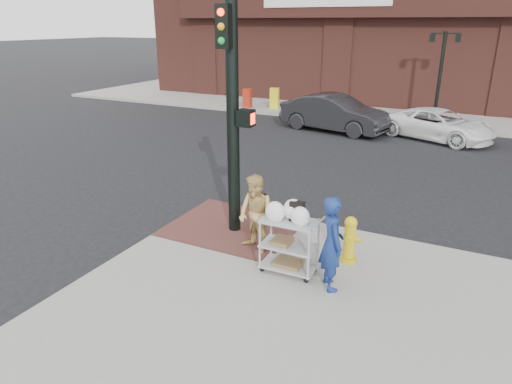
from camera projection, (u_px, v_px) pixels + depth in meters
The scene contains 13 objects.
ground at pixel (237, 255), 9.45m from camera, with size 220.00×220.00×0.00m, color black.
brick_curb_ramp at pixel (233, 226), 10.40m from camera, with size 2.80×2.40×0.01m, color #542D27.
lamp_post at pixel (441, 66), 21.09m from camera, with size 1.32×0.22×4.00m.
parking_sign at pixel (233, 85), 25.14m from camera, with size 0.05×0.05×2.20m, color black.
traffic_signal_pole at pixel (233, 111), 9.31m from camera, with size 0.61×0.51×5.00m.
woman_blue at pixel (332, 243), 7.75m from camera, with size 0.62×0.41×1.70m, color navy.
pedestrian_tan at pixel (256, 214), 9.03m from camera, with size 0.78×0.61×1.61m, color tan.
sedan_dark at pixel (335, 113), 19.92m from camera, with size 1.68×4.80×1.58m, color black.
minivan_white at pixel (439, 125), 18.50m from camera, with size 2.05×4.44×1.23m, color white.
utility_cart at pixel (289, 241), 8.31m from camera, with size 1.03×0.58×1.41m.
fire_hydrant at pixel (350, 239), 8.73m from camera, with size 0.44×0.31×0.94m.
newsbox_red at pixel (247, 98), 24.74m from camera, with size 0.42×0.38×1.01m, color #A42412.
newsbox_yellow at pixel (274, 98), 24.47m from camera, with size 0.45×0.41×1.08m, color yellow.
Camera 1 is at (4.12, -7.33, 4.53)m, focal length 32.00 mm.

